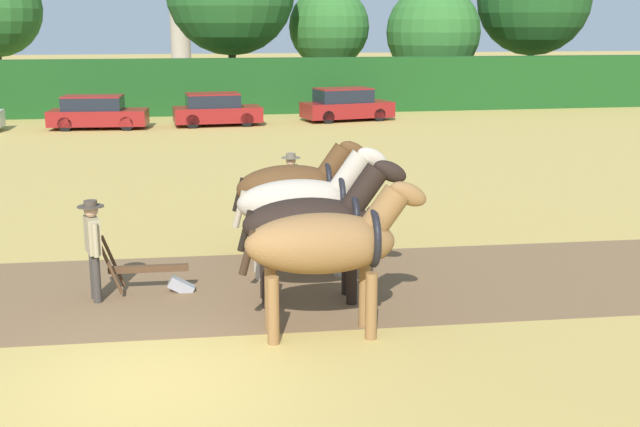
# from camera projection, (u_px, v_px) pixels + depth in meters

# --- Properties ---
(ground_plane) EXTENTS (240.00, 240.00, 0.00)m
(ground_plane) POSITION_uv_depth(u_px,v_px,m) (149.00, 384.00, 10.54)
(ground_plane) COLOR tan
(plowed_furrow_strip) EXTENTS (29.81, 5.84, 0.01)m
(plowed_furrow_strip) POSITION_uv_depth(u_px,v_px,m) (48.00, 297.00, 13.88)
(plowed_furrow_strip) COLOR brown
(plowed_furrow_strip) RESTS_ON ground
(hedgerow) EXTENTS (59.88, 1.48, 2.86)m
(hedgerow) POSITION_uv_depth(u_px,v_px,m) (161.00, 87.00, 41.26)
(hedgerow) COLOR #194719
(hedgerow) RESTS_ON ground
(tree_center_right) EXTENTS (4.88, 4.88, 6.88)m
(tree_center_right) POSITION_uv_depth(u_px,v_px,m) (329.00, 27.00, 48.55)
(tree_center_right) COLOR brown
(tree_center_right) RESTS_ON ground
(tree_right) EXTENTS (5.68, 5.68, 6.97)m
(tree_right) POSITION_uv_depth(u_px,v_px,m) (433.00, 32.00, 48.31)
(tree_right) COLOR brown
(tree_right) RESTS_ON ground
(draft_horse_lead_left) EXTENTS (2.89, 1.07, 2.43)m
(draft_horse_lead_left) POSITION_uv_depth(u_px,v_px,m) (327.00, 244.00, 11.91)
(draft_horse_lead_left) COLOR brown
(draft_horse_lead_left) RESTS_ON ground
(draft_horse_lead_right) EXTENTS (2.92, 1.02, 2.49)m
(draft_horse_lead_right) POSITION_uv_depth(u_px,v_px,m) (315.00, 223.00, 13.42)
(draft_horse_lead_right) COLOR black
(draft_horse_lead_right) RESTS_ON ground
(draft_horse_trail_left) EXTENTS (2.97, 1.03, 2.47)m
(draft_horse_trail_left) POSITION_uv_depth(u_px,v_px,m) (304.00, 202.00, 14.90)
(draft_horse_trail_left) COLOR #B2A38E
(draft_horse_trail_left) RESTS_ON ground
(draft_horse_trail_right) EXTENTS (2.84, 1.13, 2.37)m
(draft_horse_trail_right) POSITION_uv_depth(u_px,v_px,m) (295.00, 188.00, 16.39)
(draft_horse_trail_right) COLOR #513319
(draft_horse_trail_right) RESTS_ON ground
(plow) EXTENTS (1.63, 0.48, 1.13)m
(plow) POSITION_uv_depth(u_px,v_px,m) (156.00, 276.00, 14.05)
(plow) COLOR #4C331E
(plow) RESTS_ON ground
(farmer_at_plow) EXTENTS (0.44, 0.66, 1.75)m
(farmer_at_plow) POSITION_uv_depth(u_px,v_px,m) (93.00, 242.00, 13.49)
(farmer_at_plow) COLOR #38332D
(farmer_at_plow) RESTS_ON ground
(farmer_beside_team) EXTENTS (0.44, 0.62, 1.74)m
(farmer_beside_team) POSITION_uv_depth(u_px,v_px,m) (291.00, 184.00, 18.45)
(farmer_beside_team) COLOR #28334C
(farmer_beside_team) RESTS_ON ground
(parked_car_center_left) EXTENTS (4.44, 2.15, 1.49)m
(parked_car_center_left) POSITION_uv_depth(u_px,v_px,m) (97.00, 113.00, 35.99)
(parked_car_center_left) COLOR maroon
(parked_car_center_left) RESTS_ON ground
(parked_car_center) EXTENTS (4.11, 2.08, 1.50)m
(parked_car_center) POSITION_uv_depth(u_px,v_px,m) (216.00, 110.00, 37.17)
(parked_car_center) COLOR maroon
(parked_car_center) RESTS_ON ground
(parked_car_center_right) EXTENTS (4.60, 2.60, 1.59)m
(parked_car_center_right) POSITION_uv_depth(u_px,v_px,m) (346.00, 105.00, 39.04)
(parked_car_center_right) COLOR maroon
(parked_car_center_right) RESTS_ON ground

